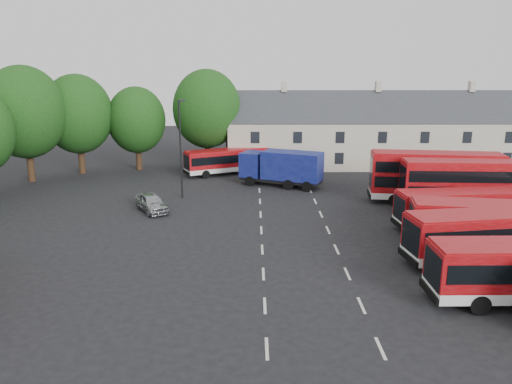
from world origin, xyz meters
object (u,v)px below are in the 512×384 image
Objects in this scene: box_truck at (282,167)px; silver_car at (151,203)px; bus_dd_south at (468,183)px; lamppost at (181,146)px.

box_truck is 1.94× the size of silver_car.
silver_car is (-11.49, -8.80, -1.27)m from box_truck.
box_truck is (-14.87, 9.30, -0.50)m from bus_dd_south.
bus_dd_south is 26.42m from silver_car.
bus_dd_south reaches higher than silver_car.
lamppost reaches higher than box_truck.
silver_car is 6.30m from lamppost.
silver_car is 0.49× the size of lamppost.
silver_car is at bearing -119.65° from box_truck.
lamppost is at bearing 35.04° from silver_car.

